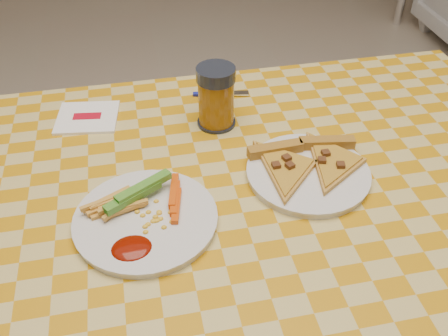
{
  "coord_description": "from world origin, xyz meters",
  "views": [
    {
      "loc": [
        -0.15,
        -0.61,
        1.35
      ],
      "look_at": [
        -0.01,
        0.06,
        0.78
      ],
      "focal_mm": 40.0,
      "sensor_mm": 36.0,
      "label": 1
    }
  ],
  "objects": [
    {
      "name": "pizza_slices",
      "position": [
        0.14,
        0.05,
        0.78
      ],
      "size": [
        0.24,
        0.22,
        0.02
      ],
      "color": "gold",
      "rests_on": "plate_right"
    },
    {
      "name": "table",
      "position": [
        0.0,
        0.0,
        0.68
      ],
      "size": [
        1.28,
        0.88,
        0.76
      ],
      "color": "silver",
      "rests_on": "ground"
    },
    {
      "name": "fork",
      "position": [
        0.04,
        0.34,
        0.76
      ],
      "size": [
        0.13,
        0.04,
        0.01
      ],
      "rotation": [
        0.0,
        0.0,
        -0.17
      ],
      "color": "#151E95",
      "rests_on": "table"
    },
    {
      "name": "plate_right",
      "position": [
        0.14,
        0.03,
        0.76
      ],
      "size": [
        0.28,
        0.28,
        0.01
      ],
      "primitive_type": "cylinder",
      "rotation": [
        0.0,
        0.0,
        0.37
      ],
      "color": "silver",
      "rests_on": "table"
    },
    {
      "name": "drink_glass",
      "position": [
        0.01,
        0.23,
        0.82
      ],
      "size": [
        0.08,
        0.08,
        0.13
      ],
      "color": "black",
      "rests_on": "table"
    },
    {
      "name": "fries_veggies",
      "position": [
        -0.17,
        -0.01,
        0.78
      ],
      "size": [
        0.19,
        0.18,
        0.04
      ],
      "color": "#C8893F",
      "rests_on": "plate_left"
    },
    {
      "name": "plate_left",
      "position": [
        -0.16,
        -0.03,
        0.76
      ],
      "size": [
        0.26,
        0.26,
        0.01
      ],
      "primitive_type": "cylinder",
      "rotation": [
        0.0,
        0.0,
        0.14
      ],
      "color": "silver",
      "rests_on": "table"
    },
    {
      "name": "napkin",
      "position": [
        -0.26,
        0.3,
        0.76
      ],
      "size": [
        0.14,
        0.13,
        0.01
      ],
      "rotation": [
        0.0,
        0.0,
        -0.14
      ],
      "color": "white",
      "rests_on": "table"
    }
  ]
}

